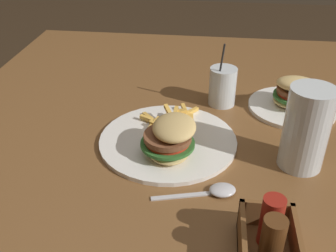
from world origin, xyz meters
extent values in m
cube|color=brown|center=(0.00, 0.00, 0.69)|extent=(1.35, 1.30, 0.03)
cylinder|color=brown|center=(-0.61, -0.58, 0.34)|extent=(0.07, 0.07, 0.67)
cylinder|color=white|center=(0.06, -0.07, 0.71)|extent=(0.31, 0.31, 0.01)
ellipsoid|color=#DBB770|center=(0.12, -0.06, 0.73)|extent=(0.13, 0.12, 0.02)
cylinder|color=#2D6628|center=(0.12, -0.06, 0.74)|extent=(0.15, 0.15, 0.01)
cylinder|color=red|center=(0.12, -0.06, 0.75)|extent=(0.12, 0.12, 0.01)
cylinder|color=brown|center=(0.12, -0.06, 0.76)|extent=(0.13, 0.13, 0.01)
ellipsoid|color=#DBB770|center=(0.11, -0.05, 0.78)|extent=(0.14, 0.13, 0.04)
cube|color=gold|center=(0.02, -0.11, 0.73)|extent=(0.06, 0.03, 0.02)
cube|color=gold|center=(0.00, -0.11, 0.72)|extent=(0.04, 0.07, 0.01)
cube|color=gold|center=(-0.05, -0.03, 0.72)|extent=(0.06, 0.05, 0.01)
cube|color=gold|center=(-0.04, -0.04, 0.73)|extent=(0.09, 0.04, 0.02)
cube|color=gold|center=(-0.03, -0.04, 0.73)|extent=(0.07, 0.02, 0.03)
cube|color=gold|center=(-0.01, -0.06, 0.74)|extent=(0.03, 0.06, 0.02)
cube|color=gold|center=(-0.01, -0.07, 0.74)|extent=(0.05, 0.07, 0.03)
cube|color=gold|center=(0.04, -0.07, 0.72)|extent=(0.03, 0.06, 0.01)
cube|color=gold|center=(-0.01, -0.12, 0.72)|extent=(0.06, 0.05, 0.02)
cube|color=gold|center=(-0.01, -0.02, 0.72)|extent=(0.06, 0.01, 0.01)
cube|color=gold|center=(0.01, -0.05, 0.74)|extent=(0.05, 0.08, 0.04)
cube|color=gold|center=(0.03, -0.09, 0.73)|extent=(0.05, 0.06, 0.01)
cube|color=gold|center=(-0.01, -0.06, 0.74)|extent=(0.06, 0.01, 0.01)
cube|color=gold|center=(0.05, -0.06, 0.72)|extent=(0.05, 0.07, 0.03)
cube|color=gold|center=(-0.01, -0.07, 0.73)|extent=(0.05, 0.06, 0.03)
cube|color=gold|center=(0.04, -0.08, 0.72)|extent=(0.02, 0.07, 0.03)
cube|color=gold|center=(0.00, -0.07, 0.75)|extent=(0.06, 0.04, 0.02)
cube|color=gold|center=(-0.01, -0.04, 0.73)|extent=(0.08, 0.02, 0.03)
cylinder|color=silver|center=(0.11, 0.21, 0.80)|extent=(0.09, 0.09, 0.18)
cylinder|color=#C67F23|center=(0.11, 0.21, 0.79)|extent=(0.08, 0.08, 0.17)
cylinder|color=silver|center=(-0.14, 0.05, 0.76)|extent=(0.07, 0.07, 0.10)
cylinder|color=#EFA819|center=(-0.14, 0.05, 0.75)|extent=(0.06, 0.06, 0.09)
cylinder|color=black|center=(-0.12, 0.04, 0.79)|extent=(0.02, 0.02, 0.17)
ellipsoid|color=silver|center=(0.22, 0.05, 0.71)|extent=(0.05, 0.06, 0.01)
cube|color=silver|center=(0.24, -0.02, 0.71)|extent=(0.04, 0.12, 0.00)
cylinder|color=white|center=(-0.13, 0.23, 0.71)|extent=(0.22, 0.22, 0.01)
ellipsoid|color=#DBB770|center=(-0.13, 0.23, 0.73)|extent=(0.09, 0.11, 0.03)
cylinder|color=#2D6628|center=(-0.13, 0.23, 0.75)|extent=(0.11, 0.11, 0.01)
cylinder|color=red|center=(-0.13, 0.23, 0.75)|extent=(0.09, 0.09, 0.01)
cylinder|color=brown|center=(-0.13, 0.23, 0.76)|extent=(0.10, 0.10, 0.01)
ellipsoid|color=#DBB770|center=(-0.12, 0.23, 0.79)|extent=(0.09, 0.11, 0.04)
cube|color=brown|center=(0.30, 0.12, 0.74)|extent=(0.01, 0.09, 0.06)
cube|color=brown|center=(0.36, 0.08, 0.74)|extent=(0.13, 0.01, 0.06)
cube|color=brown|center=(0.36, 0.16, 0.74)|extent=(0.13, 0.01, 0.06)
cylinder|color=maroon|center=(0.34, 0.13, 0.76)|extent=(0.04, 0.04, 0.09)
cylinder|color=#512D14|center=(0.38, 0.12, 0.76)|extent=(0.04, 0.04, 0.09)
camera|label=1|loc=(0.80, 0.02, 1.21)|focal=42.00mm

